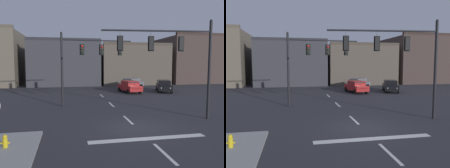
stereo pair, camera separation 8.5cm
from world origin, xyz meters
The scene contains 10 objects.
ground_plane centered at (0.00, 0.00, 0.00)m, with size 400.00×400.00×0.00m, color #2B2B30.
stop_bar_paint centered at (0.00, -2.00, 0.00)m, with size 6.40×0.50×0.01m, color silver.
lane_centreline centered at (0.00, 2.00, 0.00)m, with size 0.16×26.40×0.01m.
signal_mast_near_side centered at (3.23, 1.48, 4.70)m, with size 7.67×0.98×6.97m.
signal_mast_far_side centered at (-2.43, 8.14, 4.61)m, with size 6.71×0.74×6.76m.
car_lot_nearside centered at (4.14, 16.13, 0.86)m, with size 2.42×4.63×1.61m.
car_lot_middle centered at (9.03, 16.04, 0.86)m, with size 3.06×4.74×1.61m.
car_lot_farside centered at (5.74, 20.70, 0.86)m, with size 4.59×4.10×1.61m.
fire_hydrant centered at (-6.95, -2.27, 0.33)m, with size 0.40×0.30×0.75m.
building_row centered at (5.32, 31.08, 4.24)m, with size 47.53×13.64×9.96m.
Camera 1 is at (-4.16, -12.90, 3.96)m, focal length 36.02 mm.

